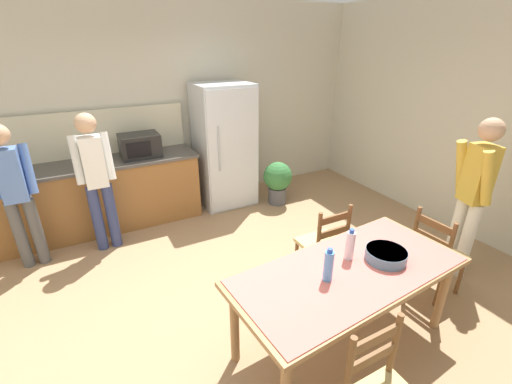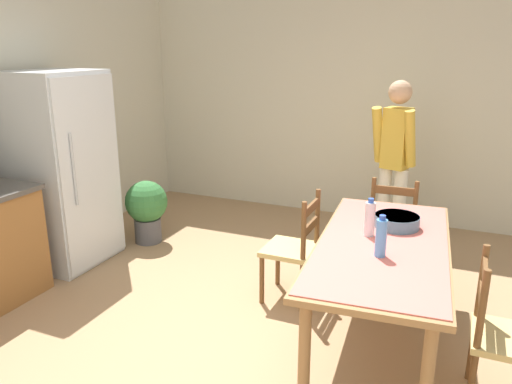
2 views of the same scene
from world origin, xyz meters
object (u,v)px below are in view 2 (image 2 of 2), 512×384
at_px(bottle_off_centre, 370,219).
at_px(chair_side_near_left, 502,336).
at_px(potted_plant, 147,207).
at_px(person_by_table, 395,157).
at_px(bottle_near_centre, 381,237).
at_px(serving_bowl, 397,220).
at_px(refrigerator, 62,170).
at_px(chair_side_far_right, 294,249).
at_px(chair_head_end, 393,225).
at_px(dining_table, 382,254).

height_order(bottle_off_centre, chair_side_near_left, bottle_off_centre).
bearing_deg(potted_plant, chair_side_near_left, -111.47).
relative_size(bottle_off_centre, person_by_table, 0.16).
xyz_separation_m(bottle_near_centre, serving_bowl, (0.57, -0.02, -0.07)).
bearing_deg(chair_side_near_left, bottle_near_centre, 79.85).
height_order(refrigerator, bottle_off_centre, refrigerator).
bearing_deg(chair_side_near_left, serving_bowl, 45.43).
xyz_separation_m(chair_side_near_left, potted_plant, (1.31, 3.32, -0.06)).
distance_m(serving_bowl, chair_side_far_right, 0.87).
height_order(bottle_off_centre, chair_head_end, bottle_off_centre).
distance_m(serving_bowl, potted_plant, 2.72).
distance_m(bottle_off_centre, chair_head_end, 1.23).
xyz_separation_m(bottle_off_centre, person_by_table, (1.70, 0.08, 0.08)).
bearing_deg(chair_side_far_right, chair_head_end, 142.99).
distance_m(bottle_off_centre, potted_plant, 2.65).
height_order(refrigerator, person_by_table, refrigerator).
height_order(refrigerator, chair_head_end, refrigerator).
relative_size(dining_table, bottle_near_centre, 7.17).
bearing_deg(potted_plant, person_by_table, -70.45).
bearing_deg(person_by_table, chair_side_far_right, -4.56).
relative_size(chair_head_end, chair_side_far_right, 1.00).
relative_size(bottle_near_centre, bottle_off_centre, 1.00).
bearing_deg(potted_plant, chair_side_far_right, -107.28).
relative_size(refrigerator, chair_side_far_right, 1.99).
height_order(chair_side_far_right, chair_side_near_left, same).
xyz_separation_m(bottle_near_centre, chair_side_far_right, (0.60, 0.76, -0.44)).
bearing_deg(serving_bowl, chair_head_end, 8.18).
relative_size(dining_table, person_by_table, 1.14).
relative_size(refrigerator, dining_table, 0.93).
relative_size(serving_bowl, person_by_table, 0.19).
distance_m(serving_bowl, chair_head_end, 0.98).
xyz_separation_m(bottle_off_centre, chair_side_near_left, (-0.46, -0.86, -0.44)).
xyz_separation_m(serving_bowl, chair_side_far_right, (0.04, 0.79, -0.37)).
bearing_deg(chair_head_end, bottle_near_centre, 92.18).
bearing_deg(potted_plant, serving_bowl, -103.01).
xyz_separation_m(dining_table, bottle_off_centre, (0.09, 0.11, 0.21)).
height_order(refrigerator, chair_side_far_right, refrigerator).
distance_m(dining_table, chair_head_end, 1.25).
distance_m(chair_side_near_left, person_by_table, 2.40).
xyz_separation_m(bottle_off_centre, chair_head_end, (1.14, -0.02, -0.44)).
distance_m(chair_side_near_left, potted_plant, 3.57).
relative_size(chair_head_end, person_by_table, 0.53).
distance_m(refrigerator, potted_plant, 0.95).
bearing_deg(person_by_table, dining_table, 23.00).
bearing_deg(chair_side_near_left, person_by_table, 23.84).
bearing_deg(chair_head_end, refrigerator, 16.49).
height_order(dining_table, serving_bowl, serving_bowl).
xyz_separation_m(serving_bowl, person_by_table, (1.45, 0.23, 0.15)).
xyz_separation_m(refrigerator, chair_side_far_right, (0.11, -2.26, -0.46)).
height_order(bottle_off_centre, person_by_table, person_by_table).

